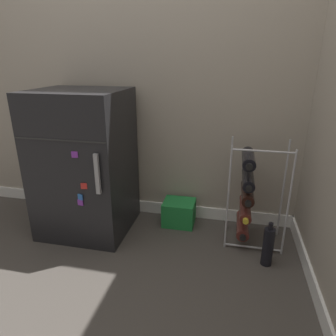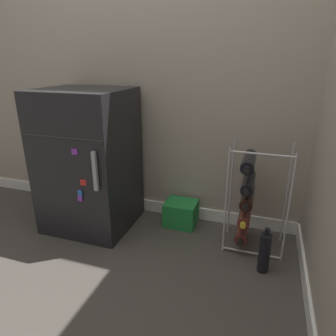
{
  "view_description": "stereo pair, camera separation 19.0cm",
  "coord_description": "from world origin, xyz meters",
  "views": [
    {
      "loc": [
        0.5,
        -1.42,
        1.13
      ],
      "look_at": [
        0.12,
        0.33,
        0.48
      ],
      "focal_mm": 32.0,
      "sensor_mm": 36.0,
      "label": 1
    },
    {
      "loc": [
        0.68,
        -1.37,
        1.13
      ],
      "look_at": [
        0.12,
        0.33,
        0.48
      ],
      "focal_mm": 32.0,
      "sensor_mm": 36.0,
      "label": 2
    }
  ],
  "objects": [
    {
      "name": "mini_fridge",
      "position": [
        -0.44,
        0.3,
        0.48
      ],
      "size": [
        0.57,
        0.55,
        0.96
      ],
      "color": "black",
      "rests_on": "ground_plane"
    },
    {
      "name": "ground_plane",
      "position": [
        0.0,
        0.0,
        0.0
      ],
      "size": [
        14.0,
        14.0,
        0.0
      ],
      "primitive_type": "plane",
      "color": "#423D38"
    },
    {
      "name": "loose_bottle_floor",
      "position": [
        0.75,
        0.13,
        0.12
      ],
      "size": [
        0.06,
        0.06,
        0.27
      ],
      "color": "black",
      "rests_on": "ground_plane"
    },
    {
      "name": "soda_box",
      "position": [
        0.17,
        0.47,
        0.09
      ],
      "size": [
        0.22,
        0.19,
        0.18
      ],
      "color": "#1E7F38",
      "rests_on": "ground_plane"
    },
    {
      "name": "wall_back",
      "position": [
        0.0,
        0.63,
        1.24
      ],
      "size": [
        6.94,
        0.07,
        2.5
      ],
      "color": "#9E9384",
      "rests_on": "ground_plane"
    },
    {
      "name": "wine_rack",
      "position": [
        0.62,
        0.36,
        0.33
      ],
      "size": [
        0.36,
        0.33,
        0.67
      ],
      "color": "#B2B2B7",
      "rests_on": "ground_plane"
    }
  ]
}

